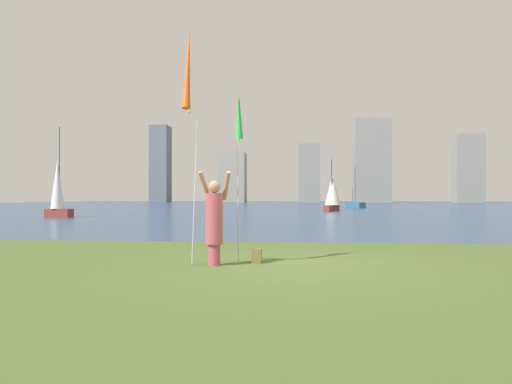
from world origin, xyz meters
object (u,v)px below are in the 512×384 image
Objects in this scene: kite_flag_right at (239,121)px; sailboat_4 at (58,190)px; kite_flag_left at (188,73)px; sailboat_1 at (355,205)px; bag at (257,256)px; sailboat_2 at (332,192)px; person at (214,219)px.

kite_flag_right is 23.56m from sailboat_4.
kite_flag_left is 0.93× the size of sailboat_1.
kite_flag_left is 1.39m from kite_flag_right.
sailboat_4 is (-14.40, 18.89, 1.60)m from bag.
kite_flag_right is at bearing -97.79° from sailboat_2.
sailboat_4 is at bearing 126.63° from kite_flag_right.
person is 33.73m from sailboat_2.
bag is 23.81m from sailboat_4.
bag is 0.06× the size of sailboat_1.
kite_flag_left is 34.21m from sailboat_2.
bag is (1.23, 0.74, -3.51)m from kite_flag_left.
person is at bearing -139.26° from kite_flag_right.
person is at bearing -98.44° from sailboat_2.
sailboat_1 is (8.61, 45.94, -0.55)m from person.
bag is at bearing -52.68° from sailboat_4.
kite_flag_right is 0.70× the size of sailboat_1.
sailboat_1 is at bearing 79.83° from kite_flag_right.
sailboat_2 is (4.15, 32.98, 1.56)m from bag.
kite_flag_right is 0.73× the size of sailboat_2.
kite_flag_right is at bearing 26.96° from person.
bag is 46.24m from sailboat_1.
kite_flag_right is (0.87, 0.75, -0.78)m from kite_flag_left.
person is 0.32× the size of sailboat_4.
sailboat_2 is at bearing 82.82° from bag.
person is 23.60m from sailboat_4.
kite_flag_right is at bearing 179.16° from bag.
sailboat_1 is 13.19m from sailboat_2.
kite_flag_right is 33.30m from sailboat_2.
sailboat_4 is at bearing -129.79° from sailboat_1.
sailboat_4 is (-22.22, -26.68, 1.40)m from sailboat_1.
kite_flag_left is at bearing -148.82° from bag.
kite_flag_left is at bearing -153.18° from person.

